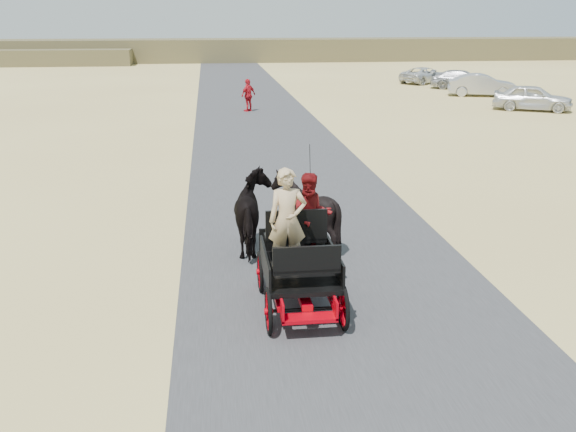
{
  "coord_description": "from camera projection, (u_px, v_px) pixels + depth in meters",
  "views": [
    {
      "loc": [
        -2.31,
        -11.16,
        4.98
      ],
      "look_at": [
        -0.85,
        0.75,
        1.2
      ],
      "focal_mm": 40.0,
      "sensor_mm": 36.0,
      "label": 1
    }
  ],
  "objects": [
    {
      "name": "horse_right",
      "position": [
        305.0,
        211.0,
        14.07
      ],
      "size": [
        1.37,
        1.54,
        1.7
      ],
      "primitive_type": "imported",
      "rotation": [
        0.0,
        0.0,
        3.14
      ],
      "color": "black",
      "rests_on": "ground"
    },
    {
      "name": "road",
      "position": [
        336.0,
        285.0,
        12.33
      ],
      "size": [
        6.0,
        140.0,
        0.01
      ],
      "primitive_type": "cube",
      "color": "#38383A",
      "rests_on": "ground"
    },
    {
      "name": "car_d",
      "position": [
        425.0,
        75.0,
        48.31
      ],
      "size": [
        4.65,
        4.05,
        1.19
      ],
      "primitive_type": "imported",
      "rotation": [
        0.0,
        0.0,
        2.17
      ],
      "color": "silver",
      "rests_on": "ground"
    },
    {
      "name": "ground",
      "position": [
        336.0,
        285.0,
        12.33
      ],
      "size": [
        140.0,
        140.0,
        0.0
      ],
      "primitive_type": "plane",
      "color": "tan"
    },
    {
      "name": "pedestrian",
      "position": [
        248.0,
        95.0,
        34.15
      ],
      "size": [
        1.02,
        1.0,
        1.73
      ],
      "primitive_type": "imported",
      "rotation": [
        0.0,
        0.0,
        3.91
      ],
      "color": "red",
      "rests_on": "ground"
    },
    {
      "name": "horse_left",
      "position": [
        255.0,
        213.0,
        13.94
      ],
      "size": [
        0.91,
        2.01,
        1.7
      ],
      "primitive_type": "imported",
      "rotation": [
        0.0,
        0.0,
        3.14
      ],
      "color": "black",
      "rests_on": "ground"
    },
    {
      "name": "carriage",
      "position": [
        299.0,
        288.0,
        11.31
      ],
      "size": [
        1.3,
        2.4,
        0.72
      ],
      "primitive_type": null,
      "color": "black",
      "rests_on": "ground"
    },
    {
      "name": "passenger_woman",
      "position": [
        311.0,
        216.0,
        11.57
      ],
      "size": [
        0.77,
        0.6,
        1.58
      ],
      "primitive_type": "imported",
      "color": "#660C0F",
      "rests_on": "carriage"
    },
    {
      "name": "car_a",
      "position": [
        533.0,
        98.0,
        34.53
      ],
      "size": [
        4.38,
        3.35,
        1.39
      ],
      "primitive_type": "imported",
      "rotation": [
        0.0,
        0.0,
        1.09
      ],
      "color": "silver",
      "rests_on": "ground"
    },
    {
      "name": "car_b",
      "position": [
        482.0,
        85.0,
        40.64
      ],
      "size": [
        4.46,
        2.67,
        1.39
      ],
      "primitive_type": "imported",
      "rotation": [
        0.0,
        0.0,
        1.26
      ],
      "color": "#B2B2B7",
      "rests_on": "ground"
    },
    {
      "name": "ridge_far",
      "position": [
        228.0,
        50.0,
        70.66
      ],
      "size": [
        140.0,
        6.0,
        2.4
      ],
      "primitive_type": "cube",
      "color": "brown",
      "rests_on": "ground"
    },
    {
      "name": "driver_man",
      "position": [
        287.0,
        220.0,
        10.96
      ],
      "size": [
        0.66,
        0.43,
        1.8
      ],
      "primitive_type": "imported",
      "color": "tan",
      "rests_on": "carriage"
    },
    {
      "name": "car_c",
      "position": [
        463.0,
        80.0,
        44.58
      ],
      "size": [
        4.73,
        3.48,
        1.27
      ],
      "primitive_type": "imported",
      "rotation": [
        0.0,
        0.0,
        1.13
      ],
      "color": "#B2B2B7",
      "rests_on": "ground"
    }
  ]
}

